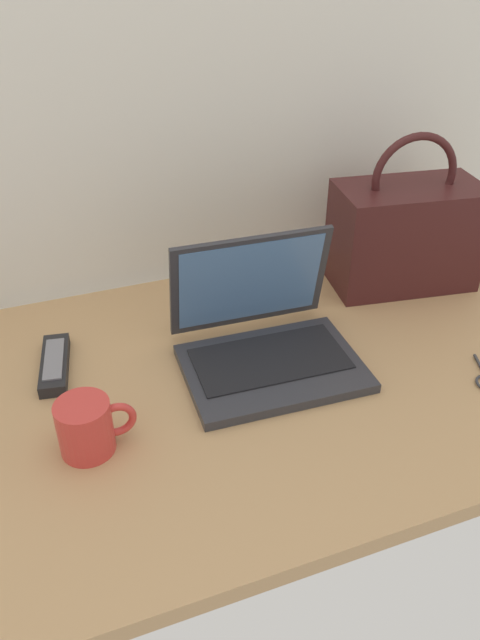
{
  "coord_description": "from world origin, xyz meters",
  "views": [
    {
      "loc": [
        -0.24,
        -0.8,
        0.72
      ],
      "look_at": [
        0.06,
        0.0,
        0.15
      ],
      "focal_mm": 34.73,
      "sensor_mm": 36.0,
      "label": 1
    }
  ],
  "objects_px": {
    "laptop": "(265,337)",
    "remote_control_near": "(55,364)",
    "handbag": "(405,233)",
    "coffee_mug": "(87,426)"
  },
  "relations": [
    {
      "from": "laptop",
      "to": "remote_control_near",
      "type": "xyz_separation_m",
      "value": [
        -0.36,
        0.1,
        -0.03
      ]
    },
    {
      "from": "laptop",
      "to": "remote_control_near",
      "type": "relative_size",
      "value": 1.94
    },
    {
      "from": "remote_control_near",
      "to": "handbag",
      "type": "distance_m",
      "value": 0.76
    },
    {
      "from": "remote_control_near",
      "to": "handbag",
      "type": "xyz_separation_m",
      "value": [
        0.75,
        0.05,
        0.1
      ]
    },
    {
      "from": "laptop",
      "to": "coffee_mug",
      "type": "xyz_separation_m",
      "value": [
        -0.34,
        -0.12,
        -0.0
      ]
    },
    {
      "from": "coffee_mug",
      "to": "handbag",
      "type": "distance_m",
      "value": 0.77
    },
    {
      "from": "laptop",
      "to": "handbag",
      "type": "bearing_deg",
      "value": 21.97
    },
    {
      "from": "coffee_mug",
      "to": "handbag",
      "type": "height_order",
      "value": "handbag"
    },
    {
      "from": "laptop",
      "to": "handbag",
      "type": "distance_m",
      "value": 0.42
    },
    {
      "from": "remote_control_near",
      "to": "handbag",
      "type": "bearing_deg",
      "value": 4.18
    }
  ]
}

